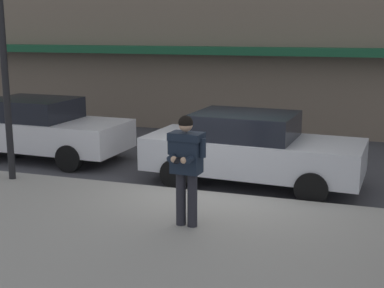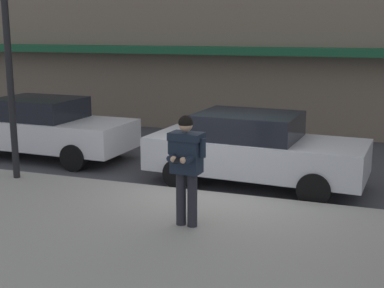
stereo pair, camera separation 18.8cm
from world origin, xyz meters
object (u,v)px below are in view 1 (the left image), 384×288
object	(u,v)px
parked_sedan_near	(39,128)
man_texting_on_phone	(186,159)
parked_sedan_mid	(251,149)
street_lamp_post	(2,35)

from	to	relation	value
parked_sedan_near	man_texting_on_phone	world-z (taller)	man_texting_on_phone
parked_sedan_near	parked_sedan_mid	bearing A→B (deg)	-6.38
parked_sedan_mid	man_texting_on_phone	xyz separation A→B (m)	(-0.38, -3.06, 0.46)
parked_sedan_near	man_texting_on_phone	bearing A→B (deg)	-35.21
parked_sedan_mid	man_texting_on_phone	bearing A→B (deg)	-97.09
man_texting_on_phone	street_lamp_post	xyz separation A→B (m)	(-4.41, 1.46, 1.89)
parked_sedan_near	parked_sedan_mid	world-z (taller)	same
parked_sedan_near	street_lamp_post	distance (m)	3.35
parked_sedan_near	man_texting_on_phone	size ratio (longest dim) A/B	2.53
parked_sedan_near	man_texting_on_phone	xyz separation A→B (m)	(5.23, -3.69, 0.46)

